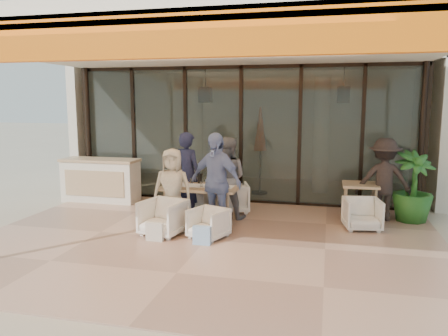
# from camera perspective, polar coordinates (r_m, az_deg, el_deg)

# --- Properties ---
(ground) EXTENTS (70.00, 70.00, 0.00)m
(ground) POSITION_cam_1_polar(r_m,az_deg,el_deg) (7.63, -2.35, -9.56)
(ground) COLOR #C6B293
(ground) RESTS_ON ground
(terrace_floor) EXTENTS (8.00, 6.00, 0.01)m
(terrace_floor) POSITION_cam_1_polar(r_m,az_deg,el_deg) (7.63, -2.35, -9.52)
(terrace_floor) COLOR tan
(terrace_floor) RESTS_ON ground
(terrace_structure) EXTENTS (8.00, 6.00, 3.40)m
(terrace_structure) POSITION_cam_1_polar(r_m,az_deg,el_deg) (7.04, -3.14, 15.71)
(terrace_structure) COLOR silver
(terrace_structure) RESTS_ON ground
(glass_storefront) EXTENTS (8.08, 0.10, 3.20)m
(glass_storefront) POSITION_cam_1_polar(r_m,az_deg,el_deg) (10.19, 2.24, 4.27)
(glass_storefront) COLOR #9EADA3
(glass_storefront) RESTS_ON ground
(interior_block) EXTENTS (9.05, 3.62, 3.52)m
(interior_block) POSITION_cam_1_polar(r_m,az_deg,el_deg) (12.44, 4.42, 7.97)
(interior_block) COLOR silver
(interior_block) RESTS_ON ground
(host_counter) EXTENTS (1.85, 0.65, 1.04)m
(host_counter) POSITION_cam_1_polar(r_m,az_deg,el_deg) (10.81, -15.81, -1.51)
(host_counter) COLOR silver
(host_counter) RESTS_ON ground
(dining_table) EXTENTS (1.50, 0.90, 0.93)m
(dining_table) POSITION_cam_1_polar(r_m,az_deg,el_deg) (8.60, -3.11, -2.71)
(dining_table) COLOR tan
(dining_table) RESTS_ON ground
(chair_far_left) EXTENTS (0.70, 0.66, 0.69)m
(chair_far_left) POSITION_cam_1_polar(r_m,az_deg,el_deg) (9.67, -3.82, -3.50)
(chair_far_left) COLOR white
(chair_far_left) RESTS_ON ground
(chair_far_right) EXTENTS (0.86, 0.83, 0.71)m
(chair_far_right) POSITION_cam_1_polar(r_m,az_deg,el_deg) (9.46, 1.05, -3.70)
(chair_far_right) COLOR white
(chair_far_right) RESTS_ON ground
(chair_near_left) EXTENTS (0.83, 0.79, 0.72)m
(chair_near_left) POSITION_cam_1_polar(r_m,az_deg,el_deg) (7.93, -7.95, -6.20)
(chair_near_left) COLOR white
(chair_near_left) RESTS_ON ground
(chair_near_right) EXTENTS (0.74, 0.72, 0.60)m
(chair_near_right) POSITION_cam_1_polar(r_m,az_deg,el_deg) (7.68, -2.06, -7.07)
(chair_near_right) COLOR white
(chair_near_right) RESTS_ON ground
(diner_navy) EXTENTS (0.75, 0.61, 1.77)m
(diner_navy) POSITION_cam_1_polar(r_m,az_deg,el_deg) (9.10, -4.80, -0.83)
(diner_navy) COLOR #171C33
(diner_navy) RESTS_ON ground
(diner_grey) EXTENTS (0.82, 0.64, 1.68)m
(diner_grey) POSITION_cam_1_polar(r_m,az_deg,el_deg) (8.89, 0.36, -1.34)
(diner_grey) COLOR slate
(diner_grey) RESTS_ON ground
(diner_cream) EXTENTS (0.78, 0.54, 1.52)m
(diner_cream) POSITION_cam_1_polar(r_m,az_deg,el_deg) (8.29, -6.74, -2.68)
(diner_cream) COLOR beige
(diner_cream) RESTS_ON ground
(diner_periwinkle) EXTENTS (1.16, 0.80, 1.83)m
(diner_periwinkle) POSITION_cam_1_polar(r_m,az_deg,el_deg) (8.01, -1.12, -1.88)
(diner_periwinkle) COLOR #7589C3
(diner_periwinkle) RESTS_ON ground
(tote_bag_cream) EXTENTS (0.30, 0.10, 0.34)m
(tote_bag_cream) POSITION_cam_1_polar(r_m,az_deg,el_deg) (7.62, -9.03, -8.33)
(tote_bag_cream) COLOR silver
(tote_bag_cream) RESTS_ON ground
(tote_bag_blue) EXTENTS (0.30, 0.10, 0.34)m
(tote_bag_blue) POSITION_cam_1_polar(r_m,az_deg,el_deg) (7.35, -2.90, -8.87)
(tote_bag_blue) COLOR #99BFD8
(tote_bag_blue) RESTS_ON ground
(side_table) EXTENTS (0.70, 0.70, 0.74)m
(side_table) POSITION_cam_1_polar(r_m,az_deg,el_deg) (9.25, 17.38, -2.60)
(side_table) COLOR tan
(side_table) RESTS_ON ground
(side_chair) EXTENTS (0.74, 0.70, 0.66)m
(side_chair) POSITION_cam_1_polar(r_m,az_deg,el_deg) (8.59, 17.60, -5.57)
(side_chair) COLOR white
(side_chair) RESTS_ON ground
(standing_woman) EXTENTS (1.09, 0.64, 1.67)m
(standing_woman) POSITION_cam_1_polar(r_m,az_deg,el_deg) (9.26, 20.14, -1.47)
(standing_woman) COLOR black
(standing_woman) RESTS_ON ground
(potted_palm) EXTENTS (1.06, 1.06, 1.43)m
(potted_palm) POSITION_cam_1_polar(r_m,az_deg,el_deg) (9.40, 23.40, -2.28)
(potted_palm) COLOR #1E5919
(potted_palm) RESTS_ON ground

